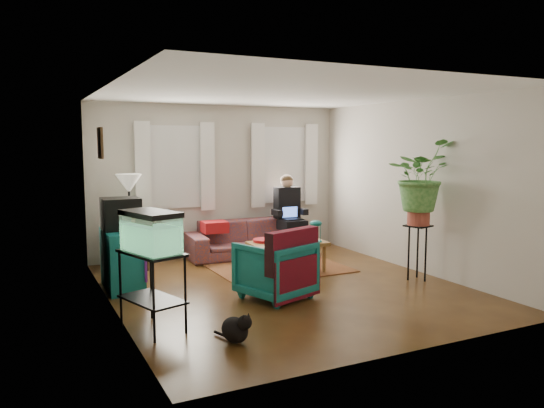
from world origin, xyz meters
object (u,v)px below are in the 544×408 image
dresser (122,260)px  coffee_table (288,257)px  sofa (249,232)px  side_table (131,244)px  aquarium_stand (152,291)px  armchair (275,266)px  plant_stand (417,252)px

dresser → coffee_table: bearing=-4.5°
sofa → side_table: bearing=-176.8°
coffee_table → side_table: bearing=149.2°
aquarium_stand → armchair: size_ratio=1.03×
coffee_table → plant_stand: (1.47, -1.18, 0.16)m
side_table → coffee_table: 2.47m
sofa → coffee_table: (0.05, -1.34, -0.18)m
side_table → plant_stand: 4.34m
sofa → dresser: (-2.35, -1.14, -0.02)m
side_table → aquarium_stand: size_ratio=0.93×
armchair → plant_stand: size_ratio=1.02×
dresser → coffee_table: size_ratio=0.78×
side_table → plant_stand: (3.54, -2.52, 0.01)m
armchair → plant_stand: armchair is taller
side_table → dresser: 1.20m
side_table → dresser: dresser is taller
side_table → armchair: 2.76m
side_table → armchair: bearing=-61.5°
armchair → coffee_table: bearing=-144.3°
sofa → aquarium_stand: (-2.36, -2.90, 0.00)m
sofa → aquarium_stand: aquarium_stand is taller
aquarium_stand → armchair: (1.67, 0.48, -0.01)m
aquarium_stand → dresser: bearing=71.5°
sofa → armchair: size_ratio=2.62×
coffee_table → sofa: bearing=94.6°
armchair → plant_stand: bearing=157.9°
aquarium_stand → plant_stand: 3.90m
dresser → sofa: bearing=26.0°
aquarium_stand → armchair: aquarium_stand is taller
aquarium_stand → plant_stand: aquarium_stand is taller
aquarium_stand → armchair: bearing=-2.2°
side_table → plant_stand: size_ratio=0.98×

